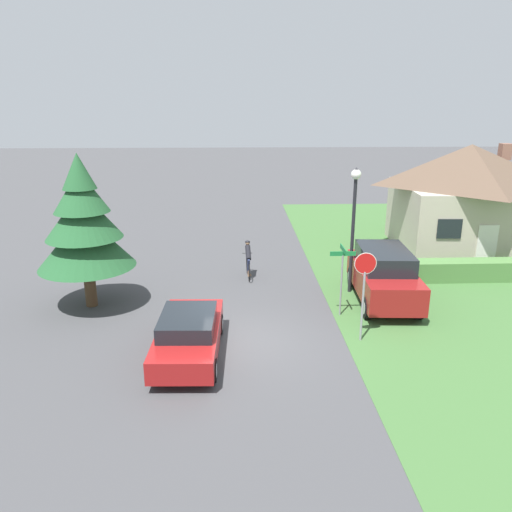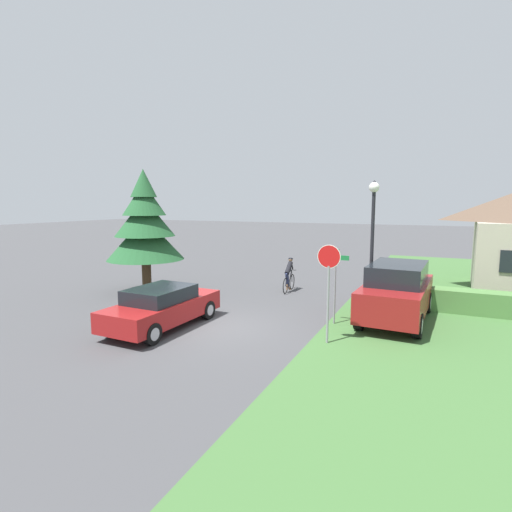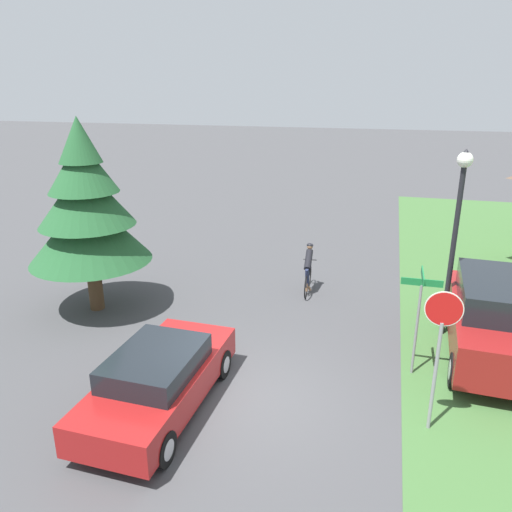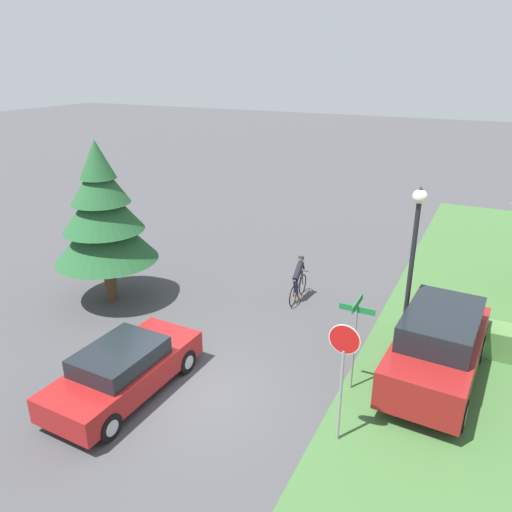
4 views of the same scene
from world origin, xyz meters
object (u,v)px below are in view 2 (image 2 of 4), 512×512
Objects in this scene: stop_sign at (329,275)px; conifer_tall_near at (145,225)px; sedan_left_lane at (162,307)px; cyclist at (289,275)px; parked_suv_right at (397,292)px; street_lamp at (373,223)px; street_name_sign at (335,273)px.

conifer_tall_near is (-9.40, 3.26, 1.07)m from stop_sign.
sedan_left_lane is 5.62m from stop_sign.
sedan_left_lane is at bearing 161.52° from cyclist.
parked_suv_right is at bearing 0.12° from conifer_tall_near.
parked_suv_right is 0.98× the size of street_lamp.
stop_sign reaches higher than cyclist.
conifer_tall_near reaches higher than cyclist.
sedan_left_lane is 2.45× the size of cyclist.
stop_sign is 10.01m from conifer_tall_near.
parked_suv_right is at bearing -43.28° from street_lamp.
street_name_sign is at bearing -81.16° from stop_sign.
stop_sign reaches higher than parked_suv_right.
cyclist is 7.22m from stop_sign.
sedan_left_lane is at bearing -151.63° from street_name_sign.
parked_suv_right is at bearing -122.88° from cyclist.
conifer_tall_near is (-9.98, -1.01, -0.25)m from street_lamp.
street_lamp is (4.03, -1.94, 2.62)m from cyclist.
parked_suv_right is at bearing -115.16° from stop_sign.
cyclist is 5.18m from street_lamp.
sedan_left_lane is 5.93m from street_name_sign.
street_name_sign is (3.18, -4.22, 1.02)m from cyclist.
street_name_sign is (-0.27, 1.98, -0.28)m from stop_sign.
stop_sign is (3.45, -6.20, 1.30)m from cyclist.
stop_sign is (-1.62, -3.28, 1.03)m from parked_suv_right.
street_lamp is at bearing -118.66° from cyclist.
street_name_sign reaches higher than parked_suv_right.
stop_sign is 1.15× the size of street_name_sign.
street_name_sign is at bearing -145.92° from cyclist.
conifer_tall_near is at bearing 113.44° from cyclist.
cyclist is at bearing 126.98° from street_name_sign.
parked_suv_right is at bearing 34.44° from street_name_sign.
cyclist reaches higher than sedan_left_lane.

